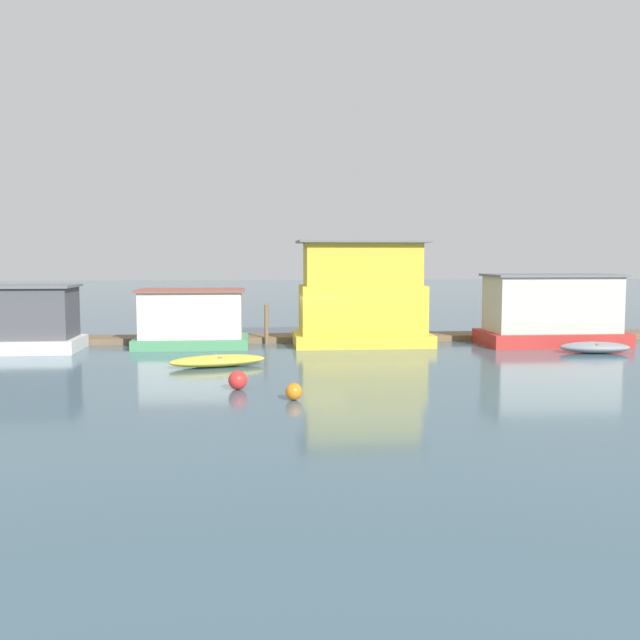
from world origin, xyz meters
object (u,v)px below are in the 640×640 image
(houseboat_green, at_px, (192,319))
(dinghy_yellow, at_px, (218,361))
(houseboat_red, at_px, (551,311))
(mooring_post_far_left, at_px, (570,327))
(buoy_red, at_px, (238,380))
(houseboat_white, at_px, (16,320))
(houseboat_yellow, at_px, (362,297))
(mooring_post_far_right, at_px, (266,325))
(buoy_orange, at_px, (294,392))
(dinghy_grey, at_px, (595,347))

(houseboat_green, xyz_separation_m, dinghy_yellow, (1.55, -6.47, -1.12))
(houseboat_red, distance_m, dinghy_yellow, 17.34)
(mooring_post_far_left, relative_size, buoy_red, 2.31)
(houseboat_white, xyz_separation_m, houseboat_green, (8.03, 0.85, -0.13))
(houseboat_white, xyz_separation_m, houseboat_yellow, (16.41, 0.76, 0.91))
(houseboat_green, bearing_deg, houseboat_white, -173.94)
(dinghy_yellow, distance_m, mooring_post_far_right, 7.56)
(houseboat_red, relative_size, mooring_post_far_right, 3.50)
(houseboat_yellow, height_order, mooring_post_far_left, houseboat_yellow)
(houseboat_red, distance_m, buoy_orange, 18.70)
(dinghy_grey, bearing_deg, houseboat_yellow, 158.83)
(mooring_post_far_right, bearing_deg, houseboat_green, -168.36)
(houseboat_red, xyz_separation_m, mooring_post_far_left, (1.71, 1.56, -0.94))
(houseboat_yellow, distance_m, buoy_red, 13.09)
(mooring_post_far_right, bearing_deg, dinghy_grey, -17.82)
(houseboat_green, height_order, houseboat_yellow, houseboat_yellow)
(dinghy_grey, height_order, mooring_post_far_left, mooring_post_far_left)
(houseboat_yellow, height_order, buoy_orange, houseboat_yellow)
(houseboat_green, xyz_separation_m, mooring_post_far_left, (19.57, 0.75, -0.61))
(dinghy_grey, bearing_deg, buoy_red, -154.93)
(houseboat_yellow, relative_size, buoy_orange, 12.87)
(houseboat_white, height_order, buoy_orange, houseboat_white)
(buoy_red, bearing_deg, buoy_orange, -47.46)
(houseboat_yellow, distance_m, dinghy_yellow, 9.59)
(houseboat_red, bearing_deg, buoy_orange, -137.06)
(buoy_orange, bearing_deg, buoy_red, 132.54)
(houseboat_red, distance_m, mooring_post_far_right, 14.31)
(dinghy_yellow, bearing_deg, houseboat_red, 19.15)
(houseboat_red, bearing_deg, mooring_post_far_right, 173.75)
(dinghy_yellow, height_order, dinghy_grey, dinghy_grey)
(houseboat_yellow, bearing_deg, mooring_post_far_right, 169.84)
(mooring_post_far_right, bearing_deg, dinghy_yellow, -106.29)
(dinghy_yellow, bearing_deg, houseboat_green, 103.44)
(mooring_post_far_left, distance_m, buoy_red, 21.10)
(houseboat_yellow, bearing_deg, houseboat_white, -177.36)
(dinghy_yellow, relative_size, mooring_post_far_left, 2.81)
(houseboat_white, relative_size, dinghy_yellow, 1.40)
(houseboat_yellow, bearing_deg, houseboat_green, 179.36)
(houseboat_white, height_order, buoy_red, houseboat_white)
(houseboat_green, xyz_separation_m, buoy_red, (2.46, -11.59, -1.03))
(houseboat_white, height_order, houseboat_yellow, houseboat_yellow)
(houseboat_white, xyz_separation_m, buoy_red, (10.49, -10.74, -1.16))
(mooring_post_far_right, distance_m, mooring_post_far_left, 15.92)
(houseboat_green, relative_size, houseboat_red, 0.79)
(houseboat_red, relative_size, dinghy_yellow, 1.67)
(mooring_post_far_right, relative_size, buoy_red, 3.11)
(mooring_post_far_right, relative_size, mooring_post_far_left, 1.34)
(dinghy_grey, distance_m, mooring_post_far_left, 4.92)
(dinghy_grey, bearing_deg, mooring_post_far_right, 162.18)
(dinghy_grey, xyz_separation_m, buoy_orange, (-14.37, -9.46, 0.01))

